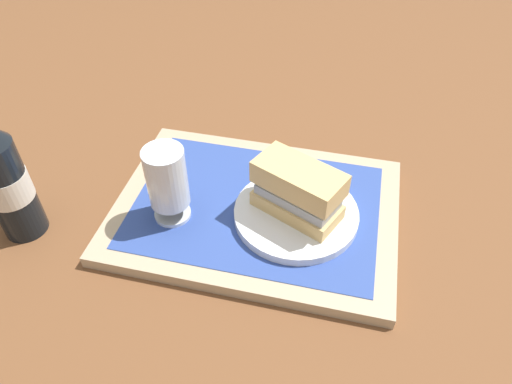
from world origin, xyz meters
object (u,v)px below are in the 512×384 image
plate (296,214)px  beer_glass (167,182)px  sandwich (296,189)px  beer_bottle (3,179)px

plate → beer_glass: beer_glass is taller
beer_glass → sandwich: bearing=-167.6°
plate → beer_glass: (0.19, 0.04, 0.06)m
sandwich → beer_bottle: beer_bottle is taller
sandwich → beer_glass: 0.19m
plate → beer_glass: bearing=11.8°
sandwich → beer_glass: (0.18, 0.04, 0.01)m
plate → sandwich: size_ratio=1.31×
plate → beer_bottle: (0.41, 0.10, 0.08)m
beer_glass → beer_bottle: 0.23m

